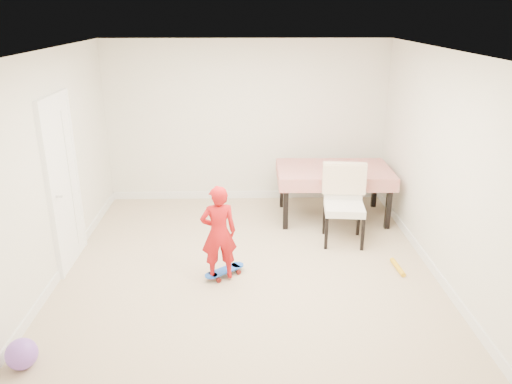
{
  "coord_description": "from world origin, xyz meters",
  "views": [
    {
      "loc": [
        -0.03,
        -5.42,
        3.02
      ],
      "look_at": [
        0.1,
        0.2,
        0.95
      ],
      "focal_mm": 35.0,
      "sensor_mm": 36.0,
      "label": 1
    }
  ],
  "objects_px": {
    "dining_chair": "(344,206)",
    "skateboard": "(225,273)",
    "child": "(219,236)",
    "balloon": "(22,354)",
    "dining_table": "(333,193)"
  },
  "relations": [
    {
      "from": "dining_chair",
      "to": "skateboard",
      "type": "bearing_deg",
      "value": -144.7
    },
    {
      "from": "skateboard",
      "to": "child",
      "type": "bearing_deg",
      "value": -159.97
    },
    {
      "from": "dining_chair",
      "to": "balloon",
      "type": "bearing_deg",
      "value": -137.55
    },
    {
      "from": "balloon",
      "to": "dining_table",
      "type": "bearing_deg",
      "value": 45.23
    },
    {
      "from": "dining_table",
      "to": "skateboard",
      "type": "xyz_separation_m",
      "value": [
        -1.59,
        -1.77,
        -0.35
      ]
    },
    {
      "from": "dining_table",
      "to": "skateboard",
      "type": "bearing_deg",
      "value": -130.93
    },
    {
      "from": "dining_table",
      "to": "skateboard",
      "type": "height_order",
      "value": "dining_table"
    },
    {
      "from": "dining_table",
      "to": "child",
      "type": "height_order",
      "value": "child"
    },
    {
      "from": "dining_table",
      "to": "balloon",
      "type": "bearing_deg",
      "value": -133.84
    },
    {
      "from": "child",
      "to": "balloon",
      "type": "xyz_separation_m",
      "value": [
        -1.69,
        -1.5,
        -0.43
      ]
    },
    {
      "from": "skateboard",
      "to": "balloon",
      "type": "bearing_deg",
      "value": -176.27
    },
    {
      "from": "dining_table",
      "to": "dining_chair",
      "type": "relative_size",
      "value": 1.57
    },
    {
      "from": "dining_chair",
      "to": "balloon",
      "type": "distance_m",
      "value": 4.17
    },
    {
      "from": "dining_table",
      "to": "dining_chair",
      "type": "height_order",
      "value": "dining_chair"
    },
    {
      "from": "dining_table",
      "to": "child",
      "type": "relative_size",
      "value": 1.47
    }
  ]
}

